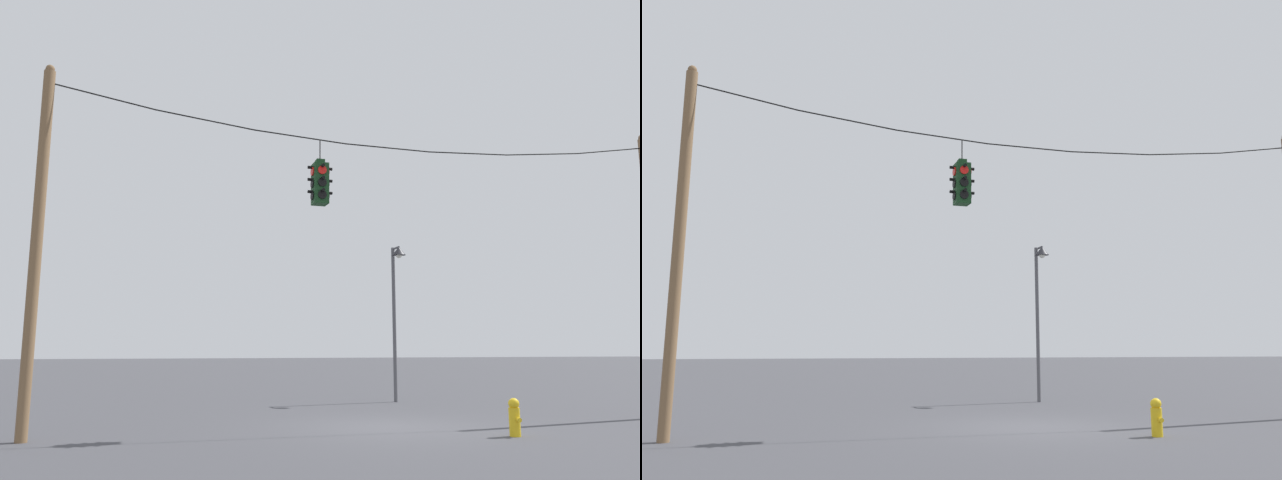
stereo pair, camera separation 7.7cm
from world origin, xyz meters
TOP-DOWN VIEW (x-y plane):
  - ground_plane at (0.00, 0.00)m, footprint 200.00×200.00m
  - utility_pole_left at (-7.55, -0.14)m, footprint 0.23×0.23m
  - span_wire at (0.00, -0.14)m, footprint 15.11×0.03m
  - traffic_light_near_left_pole at (-1.70, -0.14)m, footprint 0.58×0.58m
  - street_lamp at (2.79, 5.96)m, footprint 0.46×0.80m
  - fire_hydrant at (1.82, -2.05)m, footprint 0.22×0.30m

SIDE VIEW (x-z plane):
  - ground_plane at x=0.00m, z-range 0.00..0.00m
  - fire_hydrant at x=1.82m, z-range 0.01..0.76m
  - street_lamp at x=2.79m, z-range 1.15..6.31m
  - utility_pole_left at x=-7.55m, z-range -0.01..7.55m
  - traffic_light_near_left_pole at x=-1.70m, z-range 4.70..6.22m
  - span_wire at x=0.00m, z-range 6.33..7.07m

